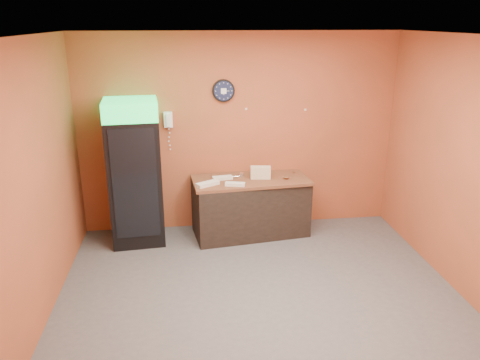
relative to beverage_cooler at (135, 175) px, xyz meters
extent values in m
plane|color=#47474C|center=(1.46, -1.61, -0.96)|extent=(4.50, 4.50, 0.00)
cube|color=#AE5031|center=(1.46, 0.39, 0.44)|extent=(4.50, 0.02, 2.80)
cube|color=#AE5031|center=(-0.79, -1.61, 0.44)|extent=(0.02, 4.00, 2.80)
cube|color=#AE5031|center=(3.71, -1.61, 0.44)|extent=(0.02, 4.00, 2.80)
cube|color=white|center=(1.46, -1.61, 1.84)|extent=(4.50, 4.00, 0.02)
cube|color=black|center=(0.00, 0.04, -0.10)|extent=(0.74, 0.74, 1.72)
cube|color=#17CA4E|center=(0.00, 0.04, 0.88)|extent=(0.74, 0.74, 0.25)
cube|color=black|center=(-0.03, -0.30, -0.03)|extent=(0.57, 0.07, 1.47)
cube|color=black|center=(1.58, 0.04, -0.56)|extent=(1.66, 0.91, 0.79)
cylinder|color=black|center=(1.24, 0.37, 1.05)|extent=(0.31, 0.05, 0.31)
cylinder|color=#0F1433|center=(1.24, 0.34, 1.05)|extent=(0.27, 0.01, 0.27)
cube|color=white|center=(1.24, 0.33, 1.05)|extent=(0.08, 0.00, 0.08)
cube|color=white|center=(0.47, 0.35, 0.67)|extent=(0.12, 0.07, 0.22)
cube|color=white|center=(0.47, 0.30, 0.67)|extent=(0.05, 0.04, 0.18)
cube|color=brown|center=(1.58, 0.04, -0.15)|extent=(1.67, 0.87, 0.04)
cube|color=beige|center=(1.72, 0.03, -0.10)|extent=(0.29, 0.13, 0.06)
cube|color=beige|center=(1.72, 0.03, -0.04)|extent=(0.29, 0.13, 0.06)
cube|color=beige|center=(1.72, 0.03, 0.02)|extent=(0.29, 0.13, 0.06)
cube|color=silver|center=(0.97, -0.16, -0.11)|extent=(0.33, 0.26, 0.04)
cube|color=silver|center=(1.33, -0.21, -0.11)|extent=(0.28, 0.16, 0.04)
cube|color=silver|center=(1.19, 0.07, -0.11)|extent=(0.29, 0.15, 0.04)
cylinder|color=silver|center=(1.46, 0.13, -0.10)|extent=(0.06, 0.06, 0.06)
camera|label=1|loc=(0.69, -6.07, 1.98)|focal=35.00mm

